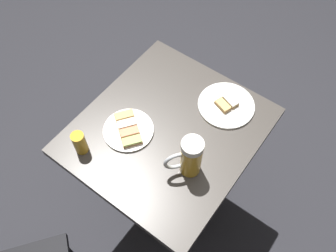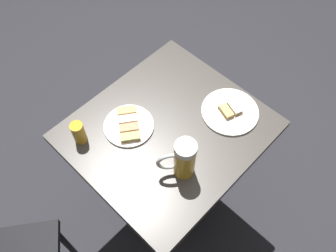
{
  "view_description": "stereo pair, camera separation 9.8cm",
  "coord_description": "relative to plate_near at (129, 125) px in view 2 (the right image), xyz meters",
  "views": [
    {
      "loc": [
        0.6,
        0.45,
        1.98
      ],
      "look_at": [
        0.0,
        0.0,
        0.8
      ],
      "focal_mm": 37.95,
      "sensor_mm": 36.0,
      "label": 1
    },
    {
      "loc": [
        0.54,
        0.52,
        1.98
      ],
      "look_at": [
        0.0,
        0.0,
        0.8
      ],
      "focal_mm": 37.95,
      "sensor_mm": 36.0,
      "label": 2
    }
  ],
  "objects": [
    {
      "name": "cafe_table",
      "position": [
        -0.1,
        0.12,
        -0.19
      ],
      "size": [
        0.74,
        0.67,
        0.78
      ],
      "color": "black",
      "rests_on": "ground_plane"
    },
    {
      "name": "beer_glass_small",
      "position": [
        0.17,
        -0.09,
        0.04
      ],
      "size": [
        0.05,
        0.05,
        0.1
      ],
      "primitive_type": "cylinder",
      "color": "gold",
      "rests_on": "cafe_table"
    },
    {
      "name": "beer_mug",
      "position": [
        -0.01,
        0.29,
        0.08
      ],
      "size": [
        0.12,
        0.11,
        0.19
      ],
      "color": "gold",
      "rests_on": "cafe_table"
    },
    {
      "name": "plate_far",
      "position": [
        -0.34,
        0.25,
        -0.0
      ],
      "size": [
        0.24,
        0.24,
        0.03
      ],
      "color": "white",
      "rests_on": "cafe_table"
    },
    {
      "name": "plate_near",
      "position": [
        0.0,
        0.0,
        0.0
      ],
      "size": [
        0.2,
        0.2,
        0.03
      ],
      "color": "white",
      "rests_on": "cafe_table"
    },
    {
      "name": "ground_plane",
      "position": [
        -0.1,
        0.12,
        -0.79
      ],
      "size": [
        6.0,
        6.0,
        0.0
      ],
      "primitive_type": "plane",
      "color": "#28282D"
    }
  ]
}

